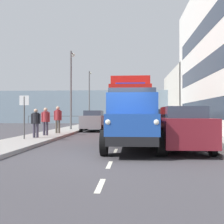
{
  "coord_description": "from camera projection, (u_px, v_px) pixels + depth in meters",
  "views": [
    {
      "loc": [
        -0.64,
        9.0,
        1.45
      ],
      "look_at": [
        0.57,
        -7.54,
        1.56
      ],
      "focal_mm": 43.76,
      "sensor_mm": 36.0,
      "label": 1
    }
  ],
  "objects": [
    {
      "name": "sea_horizon",
      "position": [
        128.0,
        107.0,
        41.13
      ],
      "size": [
        80.0,
        0.8,
        5.0
      ],
      "primitive_type": "cube",
      "color": "gray",
      "rests_on": "ground_plane"
    },
    {
      "name": "lamp_post_far",
      "position": [
        89.0,
        93.0,
        34.88
      ],
      "size": [
        0.32,
        1.14,
        6.78
      ],
      "color": "#59595B",
      "rests_on": "sidewalk_right"
    },
    {
      "name": "car_white_kerbside_2",
      "position": [
        157.0,
        121.0,
        21.34
      ],
      "size": [
        1.83,
        4.07,
        1.72
      ],
      "color": "white",
      "rests_on": "ground_plane"
    },
    {
      "name": "sidewalk_right",
      "position": [
        58.0,
        133.0,
        19.83
      ],
      "size": [
        2.44,
        37.38,
        0.15
      ],
      "primitive_type": "cube",
      "color": "#9E9993",
      "rests_on": "ground_plane"
    },
    {
      "name": "pedestrian_couple_a",
      "position": [
        36.0,
        121.0,
        14.88
      ],
      "size": [
        0.53,
        0.34,
        1.57
      ],
      "color": "#383342",
      "rests_on": "sidewalk_right"
    },
    {
      "name": "car_maroon_kerbside_near",
      "position": [
        181.0,
        128.0,
        10.66
      ],
      "size": [
        1.8,
        4.43,
        1.72
      ],
      "color": "maroon",
      "rests_on": "ground_plane"
    },
    {
      "name": "car_black_kerbside_3",
      "position": [
        152.0,
        119.0,
        26.72
      ],
      "size": [
        1.77,
        4.38,
        1.72
      ],
      "color": "black",
      "rests_on": "ground_plane"
    },
    {
      "name": "street_sign",
      "position": [
        24.0,
        109.0,
        14.13
      ],
      "size": [
        0.5,
        0.07,
        2.25
      ],
      "color": "#4C4C4C",
      "rests_on": "sidewalk_right"
    },
    {
      "name": "lorry_cargo_red",
      "position": [
        131.0,
        105.0,
        19.05
      ],
      "size": [
        2.58,
        8.2,
        3.87
      ],
      "color": "red",
      "rests_on": "ground_plane"
    },
    {
      "name": "road_centreline_markings",
      "position": [
        123.0,
        135.0,
        18.55
      ],
      "size": [
        0.12,
        32.59,
        0.01
      ],
      "color": "silver",
      "rests_on": "ground_plane"
    },
    {
      "name": "car_grey_oppositeside_0",
      "position": [
        94.0,
        120.0,
        22.74
      ],
      "size": [
        1.81,
        3.99,
        1.72
      ],
      "color": "slate",
      "rests_on": "ground_plane"
    },
    {
      "name": "pedestrian_by_lamp",
      "position": [
        46.0,
        119.0,
        16.5
      ],
      "size": [
        0.53,
        0.34,
        1.67
      ],
      "color": "#383342",
      "rests_on": "sidewalk_right"
    },
    {
      "name": "car_silver_kerbside_1",
      "position": [
        164.0,
        123.0,
        16.47
      ],
      "size": [
        1.86,
        4.03,
        1.72
      ],
      "color": "#B7BABF",
      "rests_on": "ground_plane"
    },
    {
      "name": "pedestrian_strolling",
      "position": [
        58.0,
        117.0,
        18.25
      ],
      "size": [
        0.53,
        0.34,
        1.8
      ],
      "color": "#4C473D",
      "rests_on": "sidewalk_right"
    },
    {
      "name": "truck_vintage_blue",
      "position": [
        132.0,
        121.0,
        10.68
      ],
      "size": [
        2.17,
        5.64,
        2.43
      ],
      "color": "black",
      "rests_on": "ground_plane"
    },
    {
      "name": "building_far_block",
      "position": [
        195.0,
        98.0,
        37.25
      ],
      "size": [
        6.64,
        15.26,
        7.21
      ],
      "color": "beige",
      "rests_on": "ground_plane"
    },
    {
      "name": "sidewalk_left",
      "position": [
        190.0,
        133.0,
        19.14
      ],
      "size": [
        2.44,
        37.38,
        0.15
      ],
      "primitive_type": "cube",
      "color": "#9E9993",
      "rests_on": "ground_plane"
    },
    {
      "name": "seawall_railing",
      "position": [
        127.0,
        118.0,
        37.53
      ],
      "size": [
        28.08,
        0.08,
        1.2
      ],
      "color": "#4C5156",
      "rests_on": "ground_plane"
    },
    {
      "name": "ground_plane",
      "position": [
        123.0,
        134.0,
        19.48
      ],
      "size": [
        80.0,
        80.0,
        0.0
      ],
      "primitive_type": "plane",
      "color": "#423F44"
    },
    {
      "name": "lamp_post_promenade",
      "position": [
        71.0,
        83.0,
        23.36
      ],
      "size": [
        0.32,
        1.14,
        6.67
      ],
      "color": "#59595B",
      "rests_on": "sidewalk_right"
    }
  ]
}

